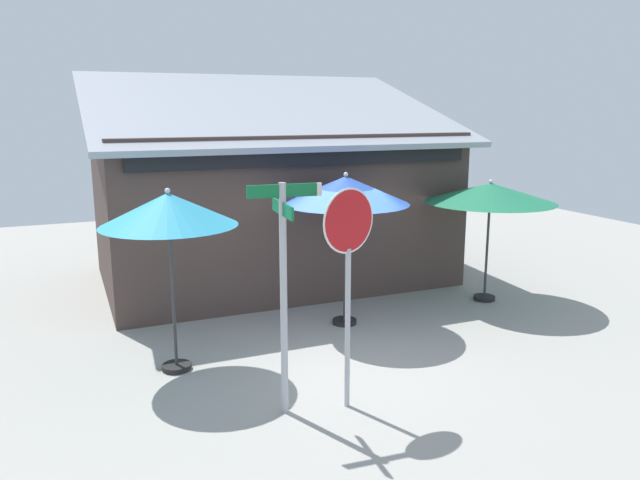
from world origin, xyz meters
The scene contains 7 objects.
ground_plane centered at (0.00, 0.00, -0.05)m, with size 28.00×28.00×0.10m, color #9E9B93.
cafe_building centered at (0.39, 4.72, 1.78)m, with size 7.91×5.23×4.72m.
street_sign_post centered at (-1.55, -1.57, 1.84)m, with size 0.94×0.88×3.00m.
stop_sign centered at (-0.75, -1.74, 2.06)m, with size 0.80×0.25×2.91m.
patio_umbrella_teal_left centered at (-2.62, 0.31, 2.43)m, with size 1.98×1.98×2.76m.
patio_umbrella_royal_blue_center centered at (0.58, 1.15, 2.45)m, with size 2.26×2.26×2.78m.
patio_umbrella_forest_green_right centered at (3.85, 1.31, 2.21)m, with size 2.59×2.59×2.49m.
Camera 1 is at (-4.00, -8.49, 3.87)m, focal length 34.33 mm.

